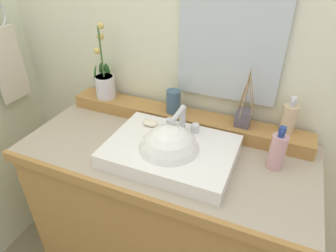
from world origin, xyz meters
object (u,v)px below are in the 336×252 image
at_px(tumbler_cup, 173,101).
at_px(hand_towel, 9,65).
at_px(potted_plant, 105,82).
at_px(soap_dispenser, 289,118).
at_px(sink_basin, 170,153).
at_px(reed_diffuser, 243,116).
at_px(soap_bar, 150,123).
at_px(lotion_bottle, 277,151).

relative_size(tumbler_cup, hand_towel, 0.29).
bearing_deg(potted_plant, tumbler_cup, -1.38).
bearing_deg(hand_towel, soap_dispenser, 5.40).
xyz_separation_m(sink_basin, soap_dispenser, (0.39, 0.28, 0.10)).
height_order(sink_basin, reed_diffuser, reed_diffuser).
bearing_deg(hand_towel, soap_bar, -3.28).
bearing_deg(soap_dispenser, potted_plant, -178.56).
height_order(potted_plant, reed_diffuser, potted_plant).
xyz_separation_m(soap_bar, reed_diffuser, (0.36, 0.15, 0.03)).
xyz_separation_m(sink_basin, lotion_bottle, (0.38, 0.11, 0.05)).
bearing_deg(tumbler_cup, reed_diffuser, 2.04).
height_order(reed_diffuser, lotion_bottle, reed_diffuser).
distance_m(soap_dispenser, lotion_bottle, 0.18).
xyz_separation_m(sink_basin, tumbler_cup, (-0.09, 0.25, 0.09)).
distance_m(sink_basin, potted_plant, 0.53).
bearing_deg(soap_bar, potted_plant, 154.52).
relative_size(potted_plant, hand_towel, 0.98).
bearing_deg(soap_bar, tumbler_cup, 72.31).
distance_m(reed_diffuser, lotion_bottle, 0.22).
distance_m(soap_dispenser, hand_towel, 1.34).
bearing_deg(reed_diffuser, lotion_bottle, -43.77).
bearing_deg(lotion_bottle, tumbler_cup, 163.46).
bearing_deg(hand_towel, tumbler_cup, 6.43).
relative_size(soap_dispenser, reed_diffuser, 0.62).
height_order(soap_dispenser, tumbler_cup, soap_dispenser).
distance_m(soap_bar, soap_dispenser, 0.56).
height_order(soap_bar, potted_plant, potted_plant).
height_order(potted_plant, soap_dispenser, potted_plant).
xyz_separation_m(soap_dispenser, tumbler_cup, (-0.48, -0.03, -0.01)).
distance_m(lotion_bottle, hand_towel, 1.33).
relative_size(sink_basin, lotion_bottle, 2.76).
bearing_deg(soap_dispenser, soap_bar, -161.87).
height_order(soap_bar, reed_diffuser, reed_diffuser).
distance_m(tumbler_cup, reed_diffuser, 0.31).
xyz_separation_m(soap_dispenser, hand_towel, (-1.34, -0.13, 0.06)).
distance_m(potted_plant, reed_diffuser, 0.67).
bearing_deg(tumbler_cup, soap_bar, -107.69).
height_order(lotion_bottle, hand_towel, hand_towel).
height_order(sink_basin, tumbler_cup, sink_basin).
relative_size(soap_bar, soap_dispenser, 0.45).
bearing_deg(tumbler_cup, soap_dispenser, 3.57).
xyz_separation_m(soap_bar, soap_dispenser, (0.53, 0.17, 0.05)).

